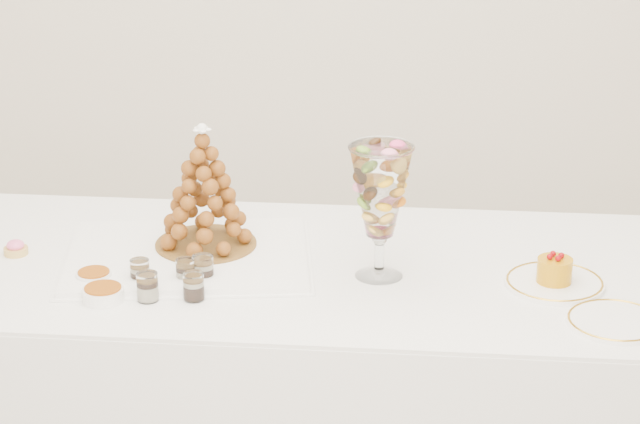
{
  "coord_description": "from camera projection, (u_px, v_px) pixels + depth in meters",
  "views": [
    {
      "loc": [
        0.19,
        -2.74,
        2.12
      ],
      "look_at": [
        0.03,
        0.22,
        0.95
      ],
      "focal_mm": 70.0,
      "sensor_mm": 36.0,
      "label": 1
    }
  ],
  "objects": [
    {
      "name": "macaron_vase",
      "position": [
        380.0,
        193.0,
        3.04
      ],
      "size": [
        0.15,
        0.15,
        0.34
      ],
      "color": "white",
      "rests_on": "buffet_table"
    },
    {
      "name": "lace_tray",
      "position": [
        188.0,
        256.0,
        3.21
      ],
      "size": [
        0.65,
        0.52,
        0.02
      ],
      "primitive_type": "cube",
      "rotation": [
        0.0,
        0.0,
        0.1
      ],
      "color": "white",
      "rests_on": "buffet_table"
    },
    {
      "name": "verrine_a",
      "position": [
        140.0,
        272.0,
        3.06
      ],
      "size": [
        0.05,
        0.05,
        0.06
      ],
      "primitive_type": "cylinder",
      "rotation": [
        0.0,
        0.0,
        0.02
      ],
      "color": "white",
      "rests_on": "buffet_table"
    },
    {
      "name": "buffet_table",
      "position": [
        326.0,
        408.0,
        3.32
      ],
      "size": [
        2.22,
        0.96,
        0.83
      ],
      "rotation": [
        0.0,
        0.0,
        -0.04
      ],
      "color": "white",
      "rests_on": "ground"
    },
    {
      "name": "verrine_d",
      "position": [
        148.0,
        287.0,
        2.97
      ],
      "size": [
        0.06,
        0.06,
        0.07
      ],
      "primitive_type": "cylinder",
      "rotation": [
        0.0,
        0.0,
        0.27
      ],
      "color": "white",
      "rests_on": "buffet_table"
    },
    {
      "name": "verrine_e",
      "position": [
        194.0,
        287.0,
        2.98
      ],
      "size": [
        0.06,
        0.06,
        0.07
      ],
      "primitive_type": "cylinder",
      "rotation": [
        0.0,
        0.0,
        0.3
      ],
      "color": "white",
      "rests_on": "buffet_table"
    },
    {
      "name": "verrine_b",
      "position": [
        186.0,
        272.0,
        3.06
      ],
      "size": [
        0.06,
        0.06,
        0.07
      ],
      "primitive_type": "cylinder",
      "rotation": [
        0.0,
        0.0,
        -0.25
      ],
      "color": "white",
      "rests_on": "buffet_table"
    },
    {
      "name": "mousse_cake",
      "position": [
        555.0,
        270.0,
        3.05
      ],
      "size": [
        0.09,
        0.09,
        0.08
      ],
      "color": "#C27F09",
      "rests_on": "cake_plate"
    },
    {
      "name": "croquembouche",
      "position": [
        204.0,
        187.0,
        3.19
      ],
      "size": [
        0.26,
        0.26,
        0.33
      ],
      "rotation": [
        0.0,
        0.0,
        0.2
      ],
      "color": "brown",
      "rests_on": "lace_tray"
    },
    {
      "name": "ramekin_front",
      "position": [
        103.0,
        294.0,
        2.98
      ],
      "size": [
        0.1,
        0.1,
        0.03
      ],
      "primitive_type": "cylinder",
      "color": "white",
      "rests_on": "buffet_table"
    },
    {
      "name": "ramekin_back",
      "position": [
        94.0,
        278.0,
        3.07
      ],
      "size": [
        0.09,
        0.09,
        0.03
      ],
      "primitive_type": "cylinder",
      "color": "white",
      "rests_on": "buffet_table"
    },
    {
      "name": "pink_tart",
      "position": [
        16.0,
        248.0,
        3.24
      ],
      "size": [
        0.06,
        0.06,
        0.04
      ],
      "color": "tan",
      "rests_on": "buffet_table"
    },
    {
      "name": "cake_plate",
      "position": [
        554.0,
        283.0,
        3.06
      ],
      "size": [
        0.25,
        0.25,
        0.01
      ],
      "primitive_type": "cylinder",
      "color": "white",
      "rests_on": "buffet_table"
    },
    {
      "name": "verrine_c",
      "position": [
        203.0,
        269.0,
        3.07
      ],
      "size": [
        0.05,
        0.05,
        0.07
      ],
      "primitive_type": "cylinder",
      "rotation": [
        0.0,
        0.0,
        -0.01
      ],
      "color": "white",
      "rests_on": "buffet_table"
    },
    {
      "name": "spare_plate",
      "position": [
        615.0,
        322.0,
        2.87
      ],
      "size": [
        0.23,
        0.23,
        0.01
      ],
      "primitive_type": "cylinder",
      "color": "white",
      "rests_on": "buffet_table"
    }
  ]
}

